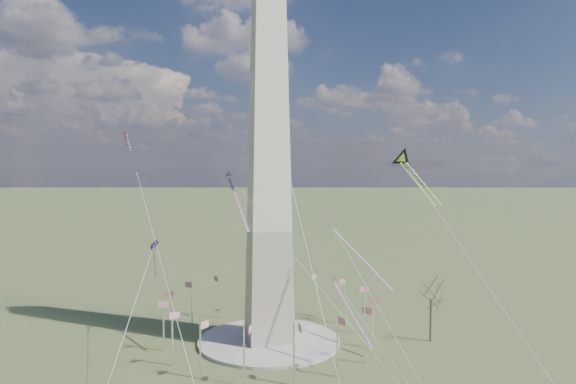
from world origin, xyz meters
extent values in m
plane|color=#3E5128|center=(0.00, 0.00, 0.00)|extent=(2000.00, 2000.00, 0.00)
cylinder|color=#A39E95|center=(0.00, 0.00, 0.40)|extent=(36.00, 36.00, 0.80)
cylinder|color=white|center=(26.00, 0.00, 6.50)|extent=(0.36, 0.36, 13.00)
cube|color=red|center=(26.00, 1.30, 11.80)|extent=(2.40, 0.08, 1.50)
cylinder|color=white|center=(24.02, 9.95, 6.50)|extent=(0.36, 0.36, 13.00)
cube|color=red|center=(23.52, 11.15, 11.80)|extent=(2.25, 0.99, 1.50)
cylinder|color=white|center=(18.38, 18.38, 6.50)|extent=(0.36, 0.36, 13.00)
cube|color=red|center=(17.47, 19.30, 11.80)|extent=(1.75, 1.75, 1.50)
cylinder|color=white|center=(9.95, 24.02, 6.50)|extent=(0.36, 0.36, 13.00)
cube|color=red|center=(8.75, 24.52, 11.80)|extent=(0.99, 2.25, 1.50)
cylinder|color=white|center=(0.00, 26.00, 6.50)|extent=(0.36, 0.36, 13.00)
cube|color=red|center=(-1.30, 26.00, 11.80)|extent=(0.08, 2.40, 1.50)
cylinder|color=white|center=(-9.95, 24.02, 6.50)|extent=(0.36, 0.36, 13.00)
cube|color=red|center=(-11.15, 23.52, 11.80)|extent=(0.99, 2.25, 1.50)
cylinder|color=white|center=(-18.38, 18.38, 6.50)|extent=(0.36, 0.36, 13.00)
cube|color=red|center=(-19.30, 17.47, 11.80)|extent=(1.75, 1.75, 1.50)
cylinder|color=white|center=(-24.02, 9.95, 6.50)|extent=(0.36, 0.36, 13.00)
cube|color=red|center=(-24.52, 8.75, 11.80)|extent=(2.25, 0.99, 1.50)
cylinder|color=white|center=(-26.00, 0.00, 6.50)|extent=(0.36, 0.36, 13.00)
cube|color=red|center=(-26.00, -1.30, 11.80)|extent=(2.40, 0.08, 1.50)
cylinder|color=white|center=(-24.02, -9.95, 6.50)|extent=(0.36, 0.36, 13.00)
cube|color=red|center=(-23.52, -11.15, 11.80)|extent=(2.25, 0.99, 1.50)
cylinder|color=white|center=(-18.38, -18.38, 6.50)|extent=(0.36, 0.36, 13.00)
cube|color=red|center=(-17.47, -19.30, 11.80)|extent=(1.75, 1.75, 1.50)
cylinder|color=white|center=(-9.95, -24.02, 6.50)|extent=(0.36, 0.36, 13.00)
cube|color=red|center=(-8.75, -24.52, 11.80)|extent=(0.99, 2.25, 1.50)
cylinder|color=white|center=(0.00, -26.00, 6.50)|extent=(0.36, 0.36, 13.00)
cube|color=red|center=(1.30, -26.00, 11.80)|extent=(0.08, 2.40, 1.50)
cylinder|color=white|center=(9.95, -24.02, 6.50)|extent=(0.36, 0.36, 13.00)
cube|color=red|center=(11.15, -23.52, 11.80)|extent=(0.99, 2.25, 1.50)
cylinder|color=white|center=(18.38, -18.38, 6.50)|extent=(0.36, 0.36, 13.00)
cube|color=red|center=(19.30, -17.47, 11.80)|extent=(1.75, 1.75, 1.50)
cylinder|color=white|center=(24.02, -9.95, 6.50)|extent=(0.36, 0.36, 13.00)
cube|color=red|center=(24.52, -8.75, 11.80)|extent=(2.25, 0.99, 1.50)
cylinder|color=#493B2C|center=(40.23, -8.63, 5.42)|extent=(0.50, 0.50, 10.83)
cube|color=yellow|center=(43.74, 2.64, 39.97)|extent=(2.85, 16.14, 11.40)
cube|color=yellow|center=(41.69, 2.33, 39.97)|extent=(2.85, 16.14, 11.40)
cube|color=navy|center=(-28.17, 10.04, 24.42)|extent=(2.25, 2.61, 2.57)
cube|color=red|center=(-28.17, 10.04, 20.17)|extent=(0.68, 3.28, 8.88)
cube|color=red|center=(17.04, -19.46, 24.41)|extent=(8.23, 16.51, 11.27)
cube|color=red|center=(-8.49, -5.72, 35.94)|extent=(2.75, 18.11, 11.38)
cube|color=red|center=(19.74, -6.85, 7.94)|extent=(3.89, 18.17, 11.51)
cube|color=red|center=(-36.47, 33.74, 54.58)|extent=(1.57, 2.35, 1.83)
cube|color=red|center=(-36.47, 33.74, 52.57)|extent=(1.10, 1.43, 4.20)
cube|color=silver|center=(7.83, 51.17, 80.25)|extent=(1.37, 2.05, 1.60)
cube|color=silver|center=(7.83, 51.17, 78.50)|extent=(0.99, 1.27, 3.66)
camera|label=1|loc=(-24.70, -125.49, 45.13)|focal=32.00mm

